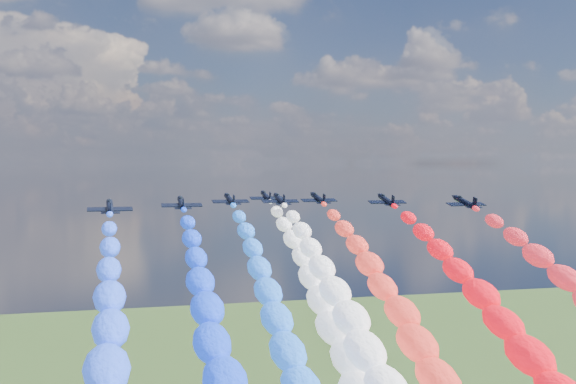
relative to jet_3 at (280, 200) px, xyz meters
name	(u,v)px	position (x,y,z in m)	size (l,w,h in m)	color
jet_0	(110,207)	(-35.48, -18.35, 0.00)	(7.88, 10.56, 2.33)	black
jet_1	(182,203)	(-21.93, -9.13, 0.00)	(7.88, 10.56, 2.33)	black
jet_2	(230,200)	(-10.50, 2.30, 0.00)	(7.88, 10.56, 2.33)	black
trail_2	(284,356)	(-10.50, -47.69, -20.64)	(7.13, 98.37, 46.46)	blue
jet_3	(280,200)	(0.00, 0.00, 0.00)	(7.88, 10.56, 2.33)	black
trail_3	(357,356)	(0.00, -49.99, -20.64)	(7.13, 98.37, 46.46)	white
jet_4	(266,197)	(0.12, 14.49, 0.00)	(7.88, 10.56, 2.33)	black
trail_4	(329,333)	(0.12, -35.50, -20.64)	(7.13, 98.37, 46.46)	white
jet_5	(318,199)	(9.29, 2.09, 0.00)	(7.88, 10.56, 2.33)	black
trail_5	(409,348)	(9.29, -47.90, -20.64)	(7.13, 98.37, 46.46)	red
jet_6	(386,200)	(21.31, -8.27, 0.00)	(7.88, 10.56, 2.33)	black
trail_6	(516,361)	(21.31, -58.25, -20.64)	(7.13, 98.37, 46.46)	red
jet_7	(465,202)	(33.62, -19.52, 0.00)	(7.88, 10.56, 2.33)	black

